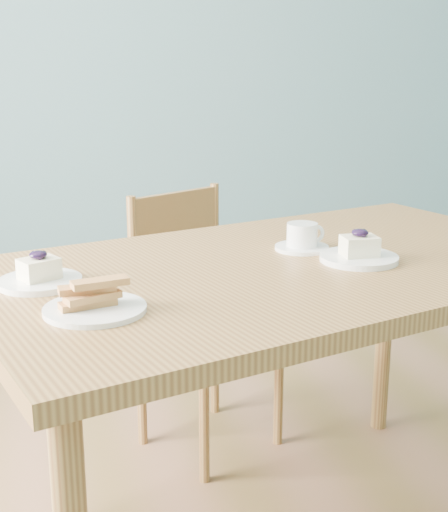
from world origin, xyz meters
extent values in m
cube|color=#8B5E41|center=(0.00, 0.00, -0.01)|extent=(5.00, 5.00, 0.01)
cube|color=#649097|center=(0.00, 2.50, 1.35)|extent=(5.00, 0.01, 2.70)
cube|color=olive|center=(-0.19, -0.17, 0.74)|extent=(1.59, 1.15, 0.04)
cylinder|color=olive|center=(0.35, 0.34, 0.36)|extent=(0.05, 0.05, 0.72)
cube|color=olive|center=(-0.23, 0.38, 0.38)|extent=(0.50, 0.49, 0.04)
cylinder|color=olive|center=(-0.30, 0.18, 0.18)|extent=(0.03, 0.03, 0.37)
cylinder|color=olive|center=(-0.02, 0.32, 0.18)|extent=(0.03, 0.03, 0.37)
cylinder|color=olive|center=(-0.44, 0.44, 0.18)|extent=(0.03, 0.03, 0.37)
cylinder|color=olive|center=(-0.16, 0.59, 0.18)|extent=(0.03, 0.03, 0.37)
cylinder|color=olive|center=(-0.46, 0.45, 0.61)|extent=(0.03, 0.03, 0.42)
cylinder|color=olive|center=(-0.15, 0.61, 0.61)|extent=(0.03, 0.03, 0.42)
cube|color=olive|center=(-0.31, 0.53, 0.73)|extent=(0.29, 0.17, 0.16)
cylinder|color=olive|center=(-0.38, 0.49, 0.53)|extent=(0.01, 0.01, 0.25)
cylinder|color=olive|center=(-0.31, 0.53, 0.53)|extent=(0.01, 0.01, 0.25)
cylinder|color=olive|center=(-0.23, 0.56, 0.53)|extent=(0.01, 0.01, 0.25)
cylinder|color=white|center=(-0.03, -0.21, 0.77)|extent=(0.18, 0.18, 0.01)
cube|color=#FFF1C3|center=(-0.03, -0.21, 0.80)|extent=(0.08, 0.07, 0.05)
ellipsoid|color=black|center=(-0.03, -0.21, 0.83)|extent=(0.04, 0.04, 0.02)
sphere|color=black|center=(-0.02, -0.20, 0.83)|extent=(0.02, 0.02, 0.02)
sphere|color=black|center=(-0.04, -0.20, 0.83)|extent=(0.02, 0.02, 0.02)
sphere|color=black|center=(-0.02, -0.22, 0.83)|extent=(0.02, 0.02, 0.02)
cylinder|color=white|center=(-0.74, -0.19, 0.77)|extent=(0.17, 0.17, 0.01)
cube|color=#FFF1C3|center=(-0.74, -0.19, 0.80)|extent=(0.09, 0.09, 0.04)
ellipsoid|color=black|center=(-0.74, -0.19, 0.83)|extent=(0.04, 0.04, 0.02)
sphere|color=black|center=(-0.73, -0.19, 0.83)|extent=(0.01, 0.01, 0.01)
sphere|color=black|center=(-0.75, -0.19, 0.83)|extent=(0.01, 0.01, 0.01)
sphere|color=black|center=(-0.74, -0.20, 0.83)|extent=(0.01, 0.01, 0.01)
cylinder|color=white|center=(-0.12, -0.07, 0.77)|extent=(0.13, 0.13, 0.01)
cylinder|color=white|center=(-0.12, -0.07, 0.80)|extent=(0.08, 0.08, 0.06)
cylinder|color=#9C7346|center=(-0.12, -0.07, 0.82)|extent=(0.06, 0.06, 0.00)
torus|color=white|center=(-0.08, -0.07, 0.80)|extent=(0.04, 0.01, 0.04)
cylinder|color=white|center=(-0.65, -0.39, 0.77)|extent=(0.19, 0.19, 0.01)
camera|label=1|loc=(-0.76, -1.65, 1.20)|focal=50.00mm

